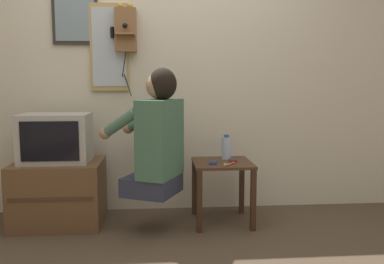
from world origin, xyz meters
The scene contains 13 objects.
ground_plane centered at (0.00, 0.00, 0.00)m, with size 14.00×14.00×0.00m, color #4C3D2D.
wall_back centered at (0.00, 1.12, 1.27)m, with size 6.80×0.05×2.55m.
side_table centered at (0.49, 0.69, 0.39)m, with size 0.46×0.48×0.50m.
person centered at (-0.04, 0.52, 0.73)m, with size 0.63×0.58×0.95m.
tv_stand centered at (-0.82, 0.77, 0.25)m, with size 0.68×0.55×0.51m.
television centered at (-0.83, 0.75, 0.70)m, with size 0.52×0.38×0.38m.
wall_phone_antique centered at (-0.29, 1.04, 1.58)m, with size 0.22×0.19×0.78m.
framed_picture centered at (-0.71, 1.08, 1.66)m, with size 0.38×0.03×0.41m.
wall_mirror centered at (-0.44, 1.08, 1.43)m, with size 0.32×0.03×0.73m.
cell_phone_held centered at (0.41, 0.63, 0.51)m, with size 0.09×0.13×0.01m.
cell_phone_spare centered at (0.58, 0.72, 0.51)m, with size 0.07×0.13×0.01m.
water_bottle centered at (0.54, 0.80, 0.60)m, with size 0.08×0.08×0.20m.
toothbrush centered at (0.51, 0.55, 0.51)m, with size 0.11×0.14×0.02m.
Camera 1 is at (-0.03, -2.49, 1.13)m, focal length 38.00 mm.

